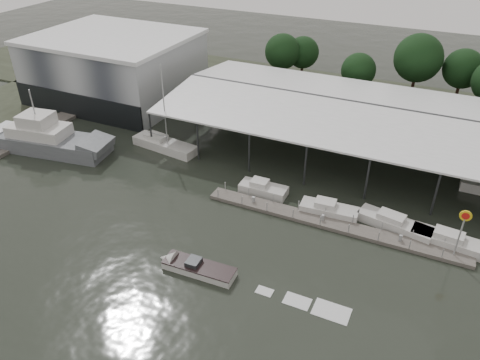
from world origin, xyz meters
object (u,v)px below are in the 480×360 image
at_px(shell_fuel_sign, 463,225).
at_px(speedboat_underway, 193,267).
at_px(white_sailboat, 164,145).
at_px(grey_trawler, 48,140).

relative_size(shell_fuel_sign, speedboat_underway, 0.30).
relative_size(white_sailboat, speedboat_underway, 0.66).
distance_m(shell_fuel_sign, grey_trawler, 51.37).
bearing_deg(speedboat_underway, grey_trawler, -24.96).
bearing_deg(speedboat_underway, white_sailboat, -53.12).
relative_size(shell_fuel_sign, grey_trawler, 0.31).
xyz_separation_m(shell_fuel_sign, grey_trawler, (-51.32, 0.14, -2.35)).
height_order(shell_fuel_sign, speedboat_underway, shell_fuel_sign).
distance_m(shell_fuel_sign, speedboat_underway, 25.16).
bearing_deg(white_sailboat, shell_fuel_sign, -3.54).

